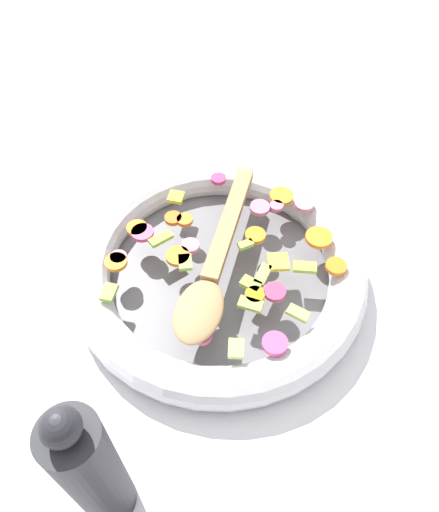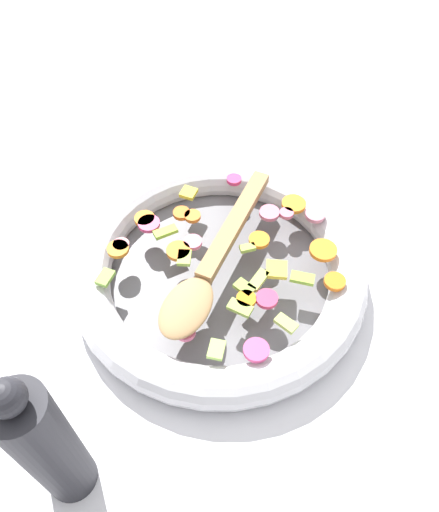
% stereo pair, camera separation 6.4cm
% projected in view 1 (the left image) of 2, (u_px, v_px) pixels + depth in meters
% --- Properties ---
extents(ground_plane, '(4.00, 4.00, 0.00)m').
position_uv_depth(ground_plane, '(220.00, 279.00, 0.68)').
color(ground_plane, silver).
extents(skillet, '(0.39, 0.39, 0.05)m').
position_uv_depth(skillet, '(220.00, 269.00, 0.66)').
color(skillet, slate).
rests_on(skillet, ground_plane).
extents(chopped_vegetables, '(0.32, 0.30, 0.01)m').
position_uv_depth(chopped_vegetables, '(231.00, 251.00, 0.64)').
color(chopped_vegetables, orange).
rests_on(chopped_vegetables, skillet).
extents(wooden_spoon, '(0.22, 0.24, 0.01)m').
position_uv_depth(wooden_spoon, '(214.00, 266.00, 0.62)').
color(wooden_spoon, '#A87F51').
rests_on(wooden_spoon, chopped_vegetables).
extents(pepper_mill, '(0.05, 0.05, 0.23)m').
position_uv_depth(pepper_mill, '(92.00, 471.00, 0.43)').
color(pepper_mill, '#232328').
rests_on(pepper_mill, ground_plane).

